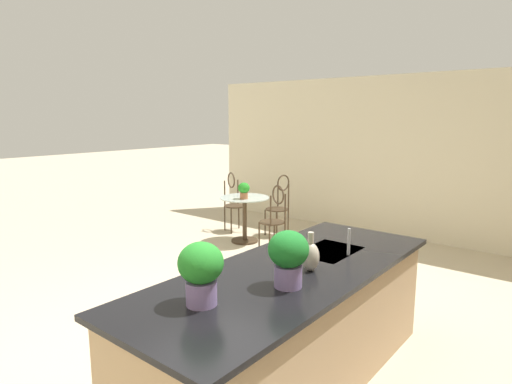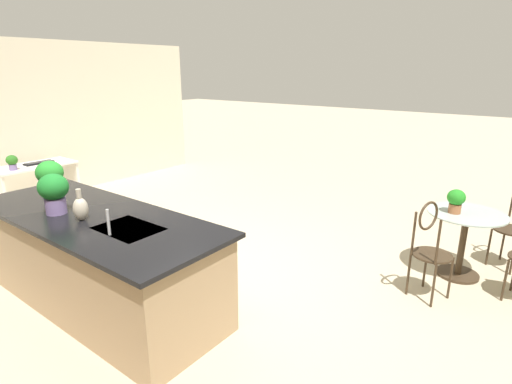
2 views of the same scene
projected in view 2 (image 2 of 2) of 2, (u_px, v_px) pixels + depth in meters
name	position (u px, v px, depth m)	size (l,w,h in m)	color
ground_plane	(187.00, 278.00, 4.51)	(40.00, 40.00, 0.00)	beige
wall_right	(0.00, 125.00, 6.60)	(0.12, 7.80, 2.70)	beige
kitchen_island	(98.00, 260.00, 3.90)	(2.80, 1.06, 0.92)	tan
bistro_table	(463.00, 238.00, 4.44)	(0.80, 0.80, 0.74)	#3D2D1E
chair_near_window	(430.00, 246.00, 3.95)	(0.48, 0.52, 1.04)	#3D2D1E
sink_faucet	(108.00, 222.00, 3.28)	(0.02, 0.02, 0.22)	#B2B5BA
writing_desk	(36.00, 179.00, 6.60)	(0.60, 1.20, 0.74)	white
keyboard	(39.00, 163.00, 6.61)	(0.16, 0.44, 0.03)	black
potted_plant_on_table	(456.00, 200.00, 4.31)	(0.18, 0.18, 0.26)	#9E603D
potted_plant_counter_near	(54.00, 191.00, 3.75)	(0.27, 0.27, 0.38)	#7A669E
potted_plant_counter_far	(50.00, 176.00, 4.25)	(0.27, 0.27, 0.38)	#7A669E
potted_plant_on_desk	(12.00, 162.00, 6.16)	(0.16, 0.16, 0.23)	#7A669E
vase_on_counter	(81.00, 208.00, 3.61)	(0.13, 0.13, 0.29)	#BCB29E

